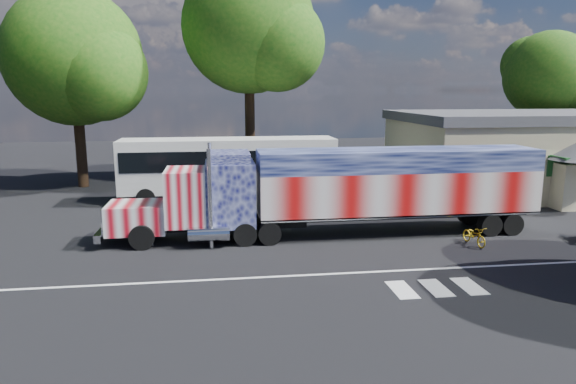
{
  "coord_description": "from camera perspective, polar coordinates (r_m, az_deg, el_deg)",
  "views": [
    {
      "loc": [
        -3.23,
        -20.4,
        6.59
      ],
      "look_at": [
        0.0,
        3.0,
        1.9
      ],
      "focal_mm": 32.0,
      "sensor_mm": 36.0,
      "label": 1
    }
  ],
  "objects": [
    {
      "name": "tree_nw_a",
      "position": [
        37.93,
        -22.5,
        13.56
      ],
      "size": [
        9.49,
        9.04,
        13.26
      ],
      "color": "black",
      "rests_on": "ground"
    },
    {
      "name": "bicycle",
      "position": [
        23.71,
        19.98,
        -4.55
      ],
      "size": [
        0.75,
        1.65,
        0.83
      ],
      "primitive_type": "imported",
      "rotation": [
        0.0,
        0.0,
        0.13
      ],
      "color": "gold",
      "rests_on": "ground"
    },
    {
      "name": "tree_n_mid",
      "position": [
        37.51,
        -4.15,
        17.77
      ],
      "size": [
        9.72,
        9.25,
        15.58
      ],
      "color": "black",
      "rests_on": "ground"
    },
    {
      "name": "hall_building",
      "position": [
        39.1,
        28.59,
        4.03
      ],
      "size": [
        22.4,
        12.8,
        5.2
      ],
      "color": "beige",
      "rests_on": "ground"
    },
    {
      "name": "woman",
      "position": [
        22.86,
        -15.2,
        -3.92
      ],
      "size": [
        0.6,
        0.43,
        1.54
      ],
      "primitive_type": "imported",
      "rotation": [
        0.0,
        0.0,
        0.12
      ],
      "color": "slate",
      "rests_on": "ground"
    },
    {
      "name": "coach_bus",
      "position": [
        31.34,
        -6.58,
        2.62
      ],
      "size": [
        12.87,
        3.0,
        3.75
      ],
      "color": "silver",
      "rests_on": "ground"
    },
    {
      "name": "lane_markings",
      "position": [
        18.55,
        8.24,
        -9.68
      ],
      "size": [
        30.0,
        2.67,
        0.01
      ],
      "color": "silver",
      "rests_on": "ground"
    },
    {
      "name": "semi_truck",
      "position": [
        23.57,
        6.41,
        0.38
      ],
      "size": [
        19.88,
        3.14,
        4.24
      ],
      "color": "black",
      "rests_on": "ground"
    },
    {
      "name": "tree_far_ne",
      "position": [
        48.71,
        27.12,
        11.41
      ],
      "size": [
        7.57,
        7.21,
        11.43
      ],
      "color": "black",
      "rests_on": "ground"
    },
    {
      "name": "ground",
      "position": [
        21.68,
        1.09,
        -6.47
      ],
      "size": [
        100.0,
        100.0,
        0.0
      ],
      "primitive_type": "plane",
      "color": "black"
    }
  ]
}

